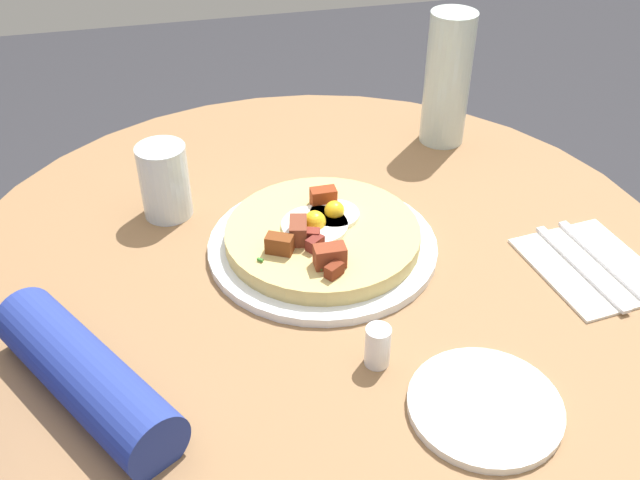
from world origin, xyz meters
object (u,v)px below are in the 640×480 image
object	(u,v)px
knife	(604,261)
salt_shaker	(378,346)
bread_plate	(485,406)
pizza_plate	(323,246)
water_glass	(165,181)
dining_table	(318,350)
water_bottle	(447,79)
fork	(580,267)
breakfast_pizza	(322,234)

from	to	relation	value
knife	salt_shaker	distance (m)	0.35
bread_plate	knife	xyz separation A→B (m)	(-0.19, 0.25, 0.00)
pizza_plate	water_glass	world-z (taller)	water_glass
dining_table	water_bottle	xyz separation A→B (m)	(-0.26, 0.27, 0.28)
pizza_plate	salt_shaker	bearing A→B (deg)	2.55
pizza_plate	salt_shaker	distance (m)	0.21
pizza_plate	water_bottle	xyz separation A→B (m)	(-0.25, 0.26, 0.10)
water_bottle	fork	bearing A→B (deg)	7.10
knife	dining_table	bearing A→B (deg)	-113.39
fork	water_bottle	distance (m)	0.38
knife	water_glass	bearing A→B (deg)	-121.71
dining_table	salt_shaker	distance (m)	0.28
dining_table	breakfast_pizza	bearing A→B (deg)	138.36
pizza_plate	water_glass	distance (m)	0.24
breakfast_pizza	salt_shaker	xyz separation A→B (m)	(0.21, 0.01, -0.00)
salt_shaker	knife	bearing A→B (deg)	106.08
pizza_plate	knife	xyz separation A→B (m)	(0.12, 0.34, 0.00)
water_glass	salt_shaker	xyz separation A→B (m)	(0.35, 0.20, -0.03)
fork	bread_plate	bearing A→B (deg)	-55.89
dining_table	pizza_plate	size ratio (longest dim) A/B	3.21
breakfast_pizza	dining_table	bearing A→B (deg)	-41.64
pizza_plate	dining_table	bearing A→B (deg)	-42.99
dining_table	bread_plate	distance (m)	0.36
breakfast_pizza	salt_shaker	world-z (taller)	breakfast_pizza
breakfast_pizza	water_glass	size ratio (longest dim) A/B	2.40
water_glass	water_bottle	world-z (taller)	water_bottle
pizza_plate	knife	bearing A→B (deg)	71.31
dining_table	knife	size ratio (longest dim) A/B	5.37
dining_table	fork	bearing A→B (deg)	70.80
fork	dining_table	bearing A→B (deg)	-115.83
dining_table	salt_shaker	world-z (taller)	salt_shaker
water_glass	salt_shaker	size ratio (longest dim) A/B	2.14
fork	water_bottle	xyz separation A→B (m)	(-0.37, -0.05, 0.10)
knife	water_glass	size ratio (longest dim) A/B	1.70
dining_table	water_glass	distance (m)	0.32
fork	knife	xyz separation A→B (m)	(-0.00, 0.04, 0.00)
dining_table	fork	world-z (taller)	fork
fork	water_bottle	world-z (taller)	water_bottle
bread_plate	knife	size ratio (longest dim) A/B	0.88
bread_plate	knife	world-z (taller)	bread_plate
knife	water_bottle	distance (m)	0.39
breakfast_pizza	water_bottle	distance (m)	0.37
breakfast_pizza	bread_plate	world-z (taller)	breakfast_pizza
dining_table	pizza_plate	xyz separation A→B (m)	(-0.01, 0.01, 0.18)
fork	water_glass	world-z (taller)	water_glass
fork	knife	size ratio (longest dim) A/B	1.00
pizza_plate	fork	distance (m)	0.33
breakfast_pizza	knife	distance (m)	0.36
dining_table	fork	xyz separation A→B (m)	(0.11, 0.32, 0.18)
fork	pizza_plate	bearing A→B (deg)	-118.00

